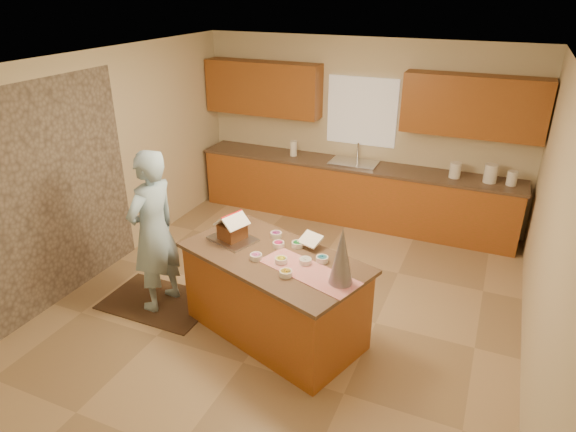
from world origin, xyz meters
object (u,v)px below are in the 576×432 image
object	(u,v)px
boy	(153,232)
gingerbread_house	(232,229)
tinsel_tree	(342,256)
island_base	(275,297)

from	to	relation	value
boy	gingerbread_house	world-z (taller)	boy
tinsel_tree	boy	size ratio (longest dim) A/B	0.30
island_base	tinsel_tree	world-z (taller)	tinsel_tree
island_base	tinsel_tree	size ratio (longest dim) A/B	3.27
boy	gingerbread_house	xyz separation A→B (m)	(0.88, 0.18, 0.12)
tinsel_tree	boy	distance (m)	2.20
tinsel_tree	island_base	bearing A→B (deg)	164.70
island_base	boy	bearing A→B (deg)	-158.92
island_base	gingerbread_house	bearing A→B (deg)	-174.81
island_base	boy	xyz separation A→B (m)	(-1.42, -0.05, 0.49)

